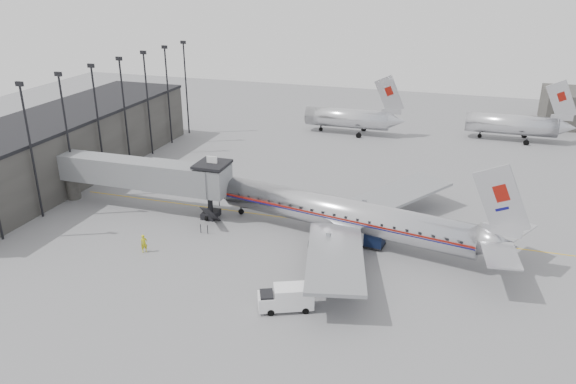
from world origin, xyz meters
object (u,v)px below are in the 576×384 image
Objects in this scene: service_van at (286,298)px; baggage_cart_white at (360,236)px; baggage_cart_navy at (373,238)px; airliner at (350,216)px; ramp_worker at (144,244)px.

service_van is 1.74× the size of baggage_cart_white.
airliner is at bearing 168.50° from baggage_cart_navy.
ramp_worker is at bearing 138.68° from service_van.
baggage_cart_navy is 1.40× the size of ramp_worker.
service_van is at bearing -102.80° from baggage_cart_navy.
airliner reaches higher than service_van.
baggage_cart_navy is at bearing -21.78° from ramp_worker.
baggage_cart_navy is at bearing -7.72° from airliner.
ramp_worker is (-16.44, 5.26, -0.19)m from service_van.
airliner is 12.94× the size of baggage_cart_navy.
airliner is at bearing 131.63° from baggage_cart_white.
baggage_cart_navy is 1.25m from baggage_cart_white.
airliner is 3.21m from baggage_cart_navy.
baggage_cart_white reaches higher than ramp_worker.
airliner is 20.74m from ramp_worker.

